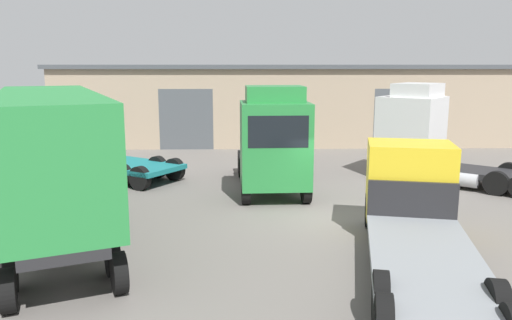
{
  "coord_description": "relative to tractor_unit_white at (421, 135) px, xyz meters",
  "views": [
    {
      "loc": [
        -2.93,
        -15.61,
        4.94
      ],
      "look_at": [
        -2.53,
        2.02,
        1.6
      ],
      "focal_mm": 35.0,
      "sensor_mm": 36.0,
      "label": 1
    }
  ],
  "objects": [
    {
      "name": "flatbed_truck_white",
      "position": [
        -16.19,
        2.13,
        -0.7
      ],
      "size": [
        8.59,
        6.76,
        2.69
      ],
      "rotation": [
        0.0,
        0.0,
        2.56
      ],
      "color": "silver",
      "rests_on": "ground_plane"
    },
    {
      "name": "warehouse_building",
      "position": [
        -4.81,
        11.93,
        0.54
      ],
      "size": [
        29.62,
        8.18,
        5.0
      ],
      "color": "tan",
      "rests_on": "ground_plane"
    },
    {
      "name": "tractor_unit_white",
      "position": [
        0.0,
        0.0,
        0.0
      ],
      "size": [
        6.59,
        5.98,
        4.19
      ],
      "rotation": [
        0.0,
        0.0,
        2.46
      ],
      "color": "silver",
      "rests_on": "ground_plane"
    },
    {
      "name": "ground_plane",
      "position": [
        -4.81,
        -5.91,
        -1.97
      ],
      "size": [
        60.0,
        60.0,
        0.0
      ],
      "primitive_type": "plane",
      "color": "slate"
    },
    {
      "name": "container_trailer_green",
      "position": [
        -13.1,
        -7.81,
        0.7
      ],
      "size": [
        6.07,
        10.03,
        4.23
      ],
      "rotation": [
        0.0,
        0.0,
        1.96
      ],
      "color": "#28843D",
      "rests_on": "ground_plane"
    },
    {
      "name": "tractor_unit_green",
      "position": [
        -6.64,
        -2.84,
        0.02
      ],
      "size": [
        2.75,
        6.58,
        4.22
      ],
      "rotation": [
        0.0,
        0.0,
        -1.53
      ],
      "color": "#28843D",
      "rests_on": "ground_plane"
    },
    {
      "name": "flatbed_truck_yellow",
      "position": [
        -3.2,
        -8.63,
        -0.66
      ],
      "size": [
        4.09,
        8.55,
        2.73
      ],
      "rotation": [
        0.0,
        0.0,
        1.36
      ],
      "color": "yellow",
      "rests_on": "ground_plane"
    }
  ]
}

